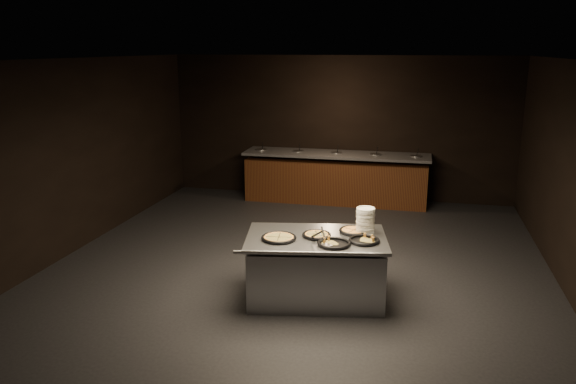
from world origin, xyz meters
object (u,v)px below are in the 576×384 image
at_px(plate_stack, 365,221).
at_px(pan_cheese_whole, 317,235).
at_px(pan_veggie_whole, 279,238).
at_px(serving_counter, 316,269).

distance_m(plate_stack, pan_cheese_whole, 0.64).
distance_m(pan_veggie_whole, pan_cheese_whole, 0.47).
height_order(serving_counter, pan_cheese_whole, pan_cheese_whole).
bearing_deg(serving_counter, plate_stack, 15.34).
distance_m(serving_counter, plate_stack, 0.86).
bearing_deg(pan_veggie_whole, pan_cheese_whole, 26.38).
distance_m(plate_stack, pan_veggie_whole, 1.10).
xyz_separation_m(plate_stack, pan_veggie_whole, (-0.99, -0.47, -0.14)).
bearing_deg(plate_stack, pan_veggie_whole, -154.81).
distance_m(serving_counter, pan_cheese_whole, 0.44).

